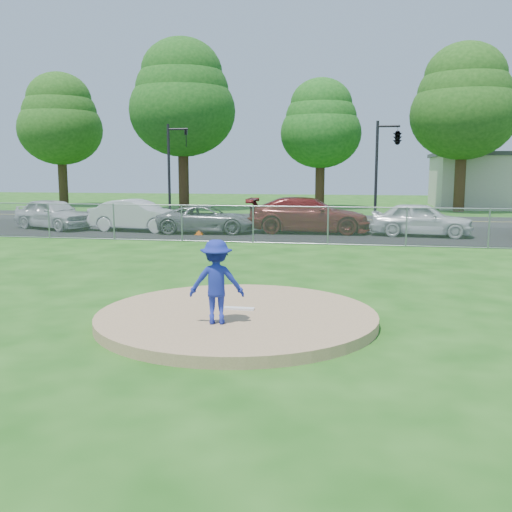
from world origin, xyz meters
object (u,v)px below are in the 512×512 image
at_px(traffic_signal_center, 395,139).
at_px(parked_car_silver, 53,214).
at_px(tree_left, 182,97).
at_px(parked_car_gray, 207,219).
at_px(traffic_cone, 199,227).
at_px(parked_car_white, 137,215).
at_px(tree_right, 464,101).
at_px(pitcher, 217,282).
at_px(traffic_signal_left, 173,163).
at_px(parked_car_pearl, 421,219).
at_px(tree_far_left, 60,119).
at_px(parked_car_darkred, 309,215).
at_px(tree_center, 321,123).

relative_size(traffic_signal_center, parked_car_silver, 1.25).
distance_m(tree_left, parked_car_gray, 18.51).
xyz_separation_m(traffic_cone, parked_car_white, (-3.40, 1.04, 0.38)).
bearing_deg(tree_right, pitcher, -105.60).
bearing_deg(tree_right, traffic_signal_center, -116.71).
xyz_separation_m(traffic_signal_left, parked_car_silver, (-4.12, -6.38, -2.59)).
xyz_separation_m(parked_car_white, parked_car_pearl, (13.28, 0.34, -0.01)).
relative_size(tree_left, traffic_signal_left, 2.24).
distance_m(parked_car_silver, parked_car_gray, 8.03).
distance_m(traffic_signal_center, pitcher, 23.52).
distance_m(tree_right, parked_car_gray, 22.82).
distance_m(traffic_signal_center, parked_car_pearl, 7.35).
height_order(tree_far_left, parked_car_darkred, tree_far_left).
relative_size(tree_left, parked_car_pearl, 2.84).
bearing_deg(pitcher, tree_right, -115.95).
bearing_deg(parked_car_silver, tree_left, 16.27).
bearing_deg(traffic_signal_center, parked_car_darkred, -125.66).
height_order(parked_car_silver, parked_car_pearl, parked_car_silver).
bearing_deg(pitcher, parked_car_silver, -62.72).
bearing_deg(parked_car_silver, tree_far_left, 50.92).
height_order(traffic_signal_left, parked_car_pearl, traffic_signal_left).
bearing_deg(tree_left, parked_car_gray, -68.67).
relative_size(pitcher, traffic_cone, 2.00).
xyz_separation_m(parked_car_white, parked_car_darkred, (8.20, 0.77, 0.07)).
distance_m(traffic_cone, parked_car_white, 3.57).
bearing_deg(traffic_cone, tree_right, 51.52).
xyz_separation_m(tree_far_left, parked_car_silver, (9.12, -17.38, -6.28)).
distance_m(tree_left, traffic_signal_center, 17.84).
bearing_deg(tree_left, traffic_cone, -70.01).
xyz_separation_m(pitcher, parked_car_darkred, (0.01, 17.09, -0.11)).
bearing_deg(traffic_signal_left, tree_left, 103.96).
relative_size(parked_car_silver, parked_car_white, 0.98).
xyz_separation_m(tree_left, parked_car_pearl, (15.92, -15.19, -7.48)).
xyz_separation_m(pitcher, parked_car_white, (-8.19, 16.32, -0.19)).
relative_size(traffic_cone, parked_car_pearl, 0.17).
distance_m(tree_center, parked_car_white, 20.74).
height_order(parked_car_silver, parked_car_white, parked_car_silver).
distance_m(tree_left, tree_right, 20.03).
relative_size(tree_center, parked_car_gray, 2.14).
distance_m(traffic_signal_center, parked_car_white, 14.48).
bearing_deg(tree_right, traffic_signal_left, -150.62).
relative_size(traffic_signal_center, traffic_cone, 7.44).
bearing_deg(tree_far_left, parked_car_silver, -62.31).
bearing_deg(tree_left, parked_car_darkred, -53.73).
relative_size(traffic_signal_left, traffic_signal_center, 1.00).
xyz_separation_m(tree_left, parked_car_silver, (-1.88, -15.38, -7.46)).
bearing_deg(parked_car_darkred, traffic_signal_left, 53.82).
distance_m(parked_car_white, parked_car_gray, 3.51).
bearing_deg(parked_car_silver, tree_right, -29.95).
bearing_deg(pitcher, parked_car_white, -73.70).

